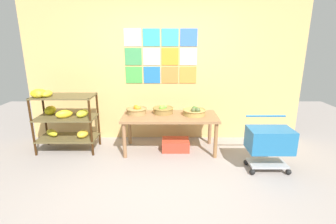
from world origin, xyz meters
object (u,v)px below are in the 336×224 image
(banana_shelf_unit, at_px, (64,115))
(fruit_basket_centre, at_px, (164,110))
(fruit_basket_back_left, at_px, (138,110))
(display_table, at_px, (171,120))
(produce_crate_under_table, at_px, (177,145))
(shopping_cart, at_px, (271,142))
(fruit_basket_back_right, at_px, (195,111))

(banana_shelf_unit, relative_size, fruit_basket_centre, 3.13)
(fruit_basket_back_left, bearing_deg, fruit_basket_centre, 4.98)
(display_table, bearing_deg, banana_shelf_unit, 179.88)
(produce_crate_under_table, bearing_deg, fruit_basket_back_left, 173.70)
(shopping_cart, bearing_deg, fruit_basket_back_left, 150.16)
(fruit_basket_centre, bearing_deg, shopping_cart, -27.88)
(banana_shelf_unit, bearing_deg, display_table, -0.12)
(fruit_basket_back_left, bearing_deg, display_table, -9.09)
(fruit_basket_back_right, relative_size, shopping_cart, 0.51)
(fruit_basket_centre, bearing_deg, fruit_basket_back_right, -10.93)
(display_table, relative_size, shopping_cart, 2.05)
(produce_crate_under_table, relative_size, shopping_cart, 0.60)
(fruit_basket_centre, distance_m, produce_crate_under_table, 0.64)
(fruit_basket_back_left, height_order, produce_crate_under_table, fruit_basket_back_left)
(banana_shelf_unit, xyz_separation_m, display_table, (1.78, -0.00, -0.07))
(fruit_basket_back_right, distance_m, produce_crate_under_table, 0.67)
(fruit_basket_back_left, bearing_deg, banana_shelf_unit, -176.00)
(shopping_cart, bearing_deg, produce_crate_under_table, 143.53)
(fruit_basket_back_left, xyz_separation_m, fruit_basket_centre, (0.44, 0.04, -0.00))
(fruit_basket_back_right, xyz_separation_m, fruit_basket_back_left, (-0.97, 0.06, 0.00))
(fruit_basket_back_left, height_order, shopping_cart, fruit_basket_back_left)
(fruit_basket_back_right, bearing_deg, display_table, -176.19)
(banana_shelf_unit, xyz_separation_m, produce_crate_under_table, (1.88, 0.01, -0.53))
(banana_shelf_unit, bearing_deg, fruit_basket_centre, 4.26)
(fruit_basket_centre, bearing_deg, produce_crate_under_table, -27.54)
(shopping_cart, bearing_deg, fruit_basket_centre, 143.58)
(fruit_basket_back_left, relative_size, fruit_basket_centre, 0.99)
(banana_shelf_unit, height_order, shopping_cart, banana_shelf_unit)
(banana_shelf_unit, xyz_separation_m, shopping_cart, (3.19, -0.68, -0.19))
(display_table, distance_m, produce_crate_under_table, 0.47)
(display_table, relative_size, fruit_basket_back_right, 4.04)
(fruit_basket_back_right, relative_size, fruit_basket_centre, 1.11)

